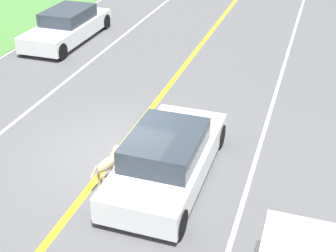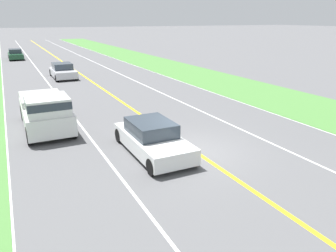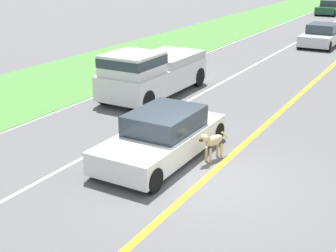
{
  "view_description": "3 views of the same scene",
  "coord_description": "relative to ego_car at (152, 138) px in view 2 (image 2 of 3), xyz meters",
  "views": [
    {
      "loc": [
        4.49,
        -9.29,
        6.68
      ],
      "look_at": [
        1.51,
        -0.3,
        1.25
      ],
      "focal_mm": 50.0,
      "sensor_mm": 36.0,
      "label": 1
    },
    {
      "loc": [
        6.54,
        10.75,
        5.24
      ],
      "look_at": [
        0.73,
        -1.02,
        0.91
      ],
      "focal_mm": 35.0,
      "sensor_mm": 36.0,
      "label": 2
    },
    {
      "loc": [
        -4.45,
        9.54,
        5.22
      ],
      "look_at": [
        1.4,
        -0.59,
        0.98
      ],
      "focal_mm": 50.0,
      "sensor_mm": 36.0,
      "label": 3
    }
  ],
  "objects": [
    {
      "name": "ground_plane",
      "position": [
        -1.61,
        0.66,
        -0.61
      ],
      "size": [
        400.0,
        400.0,
        0.0
      ],
      "primitive_type": "plane",
      "color": "#5B5B5E"
    },
    {
      "name": "centre_divider_line",
      "position": [
        -1.61,
        0.66,
        -0.61
      ],
      "size": [
        0.18,
        160.0,
        0.01
      ],
      "primitive_type": "cube",
      "color": "yellow",
      "rests_on": "ground"
    },
    {
      "name": "lane_edge_line_right",
      "position": [
        5.39,
        0.66,
        -0.61
      ],
      "size": [
        0.14,
        160.0,
        0.01
      ],
      "primitive_type": "cube",
      "color": "white",
      "rests_on": "ground"
    },
    {
      "name": "lane_edge_line_left",
      "position": [
        -8.61,
        0.66,
        -0.61
      ],
      "size": [
        0.14,
        160.0,
        0.01
      ],
      "primitive_type": "cube",
      "color": "white",
      "rests_on": "ground"
    },
    {
      "name": "lane_dash_same_dir",
      "position": [
        1.89,
        0.66,
        -0.61
      ],
      "size": [
        0.1,
        160.0,
        0.01
      ],
      "primitive_type": "cube",
      "color": "white",
      "rests_on": "ground"
    },
    {
      "name": "lane_dash_oncoming",
      "position": [
        -5.11,
        0.66,
        -0.61
      ],
      "size": [
        0.1,
        160.0,
        0.01
      ],
      "primitive_type": "cube",
      "color": "white",
      "rests_on": "ground"
    },
    {
      "name": "ego_car",
      "position": [
        0.0,
        0.0,
        0.0
      ],
      "size": [
        1.88,
        4.4,
        1.32
      ],
      "color": "white",
      "rests_on": "ground"
    },
    {
      "name": "dog",
      "position": [
        -1.25,
        -0.52,
        -0.07
      ],
      "size": [
        0.44,
        1.15,
        0.86
      ],
      "rotation": [
        0.0,
        0.0,
        -0.27
      ],
      "color": "#D1B784",
      "rests_on": "ground"
    },
    {
      "name": "pickup_truck",
      "position": [
        3.48,
        -5.0,
        0.36
      ],
      "size": [
        2.1,
        5.21,
        1.92
      ],
      "color": "silver",
      "rests_on": "ground"
    },
    {
      "name": "car_trailing_near",
      "position": [
        0.26,
        -19.82,
        0.01
      ],
      "size": [
        1.92,
        4.29,
        1.33
      ],
      "color": "silver",
      "rests_on": "ground"
    },
    {
      "name": "car_trailing_mid",
      "position": [
        3.51,
        -37.58,
        0.01
      ],
      "size": [
        1.8,
        4.76,
        1.33
      ],
      "color": "#1E472D",
      "rests_on": "ground"
    }
  ]
}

